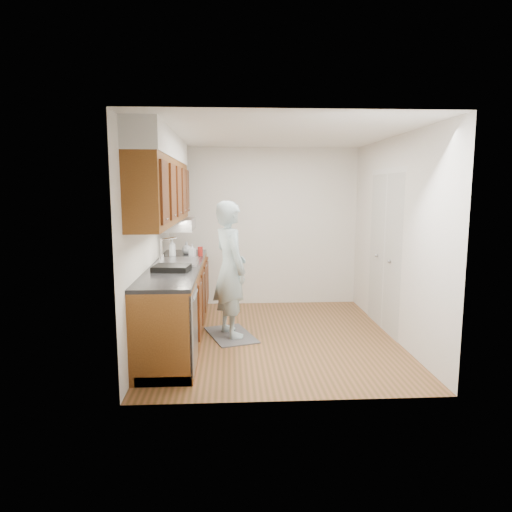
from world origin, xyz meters
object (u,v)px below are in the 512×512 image
(soap_bottle_a, at_px, (172,248))
(soap_bottle_b, at_px, (192,250))
(soda_can, at_px, (200,251))
(person, at_px, (230,260))
(soap_bottle_c, at_px, (187,248))
(dish_rack, at_px, (172,268))

(soap_bottle_a, bearing_deg, soap_bottle_b, 8.61)
(soap_bottle_a, bearing_deg, soda_can, 11.35)
(person, bearing_deg, soap_bottle_c, 13.12)
(person, distance_m, dish_rack, 0.83)
(soap_bottle_b, distance_m, dish_rack, 1.10)
(soda_can, distance_m, dish_rack, 1.16)
(soap_bottle_b, relative_size, dish_rack, 0.43)
(soap_bottle_b, relative_size, soda_can, 1.33)
(soap_bottle_a, relative_size, soap_bottle_b, 1.49)
(soap_bottle_a, distance_m, soda_can, 0.38)
(person, relative_size, soap_bottle_c, 10.96)
(soap_bottle_c, bearing_deg, soap_bottle_b, -68.02)
(dish_rack, bearing_deg, soap_bottle_a, 103.36)
(person, height_order, soap_bottle_c, person)
(person, bearing_deg, dish_rack, 103.78)
(person, bearing_deg, soap_bottle_a, 31.60)
(soap_bottle_a, bearing_deg, dish_rack, -83.52)
(person, relative_size, soda_can, 15.07)
(dish_rack, bearing_deg, soap_bottle_c, 95.02)
(soap_bottle_a, distance_m, soap_bottle_c, 0.34)
(soap_bottle_c, bearing_deg, soda_can, -46.45)
(soap_bottle_b, bearing_deg, soap_bottle_c, 111.98)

